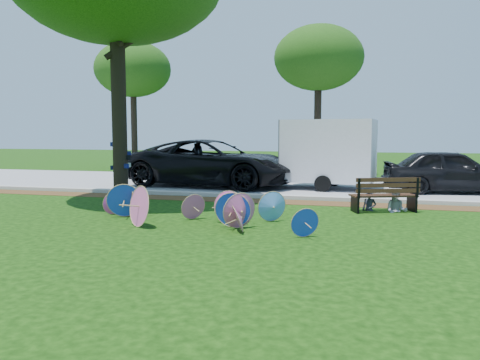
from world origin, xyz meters
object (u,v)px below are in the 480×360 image
object	(u,v)px
dark_pickup	(450,171)
cargo_trailer	(329,151)
park_bench	(383,194)
person_right	(397,190)
person_left	(370,192)
black_van	(212,163)
parasol_pile	(196,207)

from	to	relation	value
dark_pickup	cargo_trailer	size ratio (longest dim) A/B	1.38
park_bench	person_right	world-z (taller)	person_right
park_bench	person_left	distance (m)	0.36
black_van	park_bench	xyz separation A→B (m)	(6.34, -4.65, -0.46)
parasol_pile	cargo_trailer	distance (m)	8.21
person_right	black_van	bearing A→B (deg)	153.90
parasol_pile	park_bench	size ratio (longest dim) A/B	3.15
black_van	person_left	bearing A→B (deg)	-121.75
cargo_trailer	park_bench	world-z (taller)	cargo_trailer
parasol_pile	cargo_trailer	xyz separation A→B (m)	(2.51, 7.74, 1.06)
black_van	parasol_pile	bearing A→B (deg)	-158.93
cargo_trailer	person_left	distance (m)	5.12
black_van	cargo_trailer	bearing A→B (deg)	-81.39
parasol_pile	dark_pickup	distance (m)	10.16
parasol_pile	cargo_trailer	size ratio (longest dim) A/B	1.70
park_bench	person_left	bearing A→B (deg)	151.33
cargo_trailer	person_right	world-z (taller)	cargo_trailer
cargo_trailer	park_bench	bearing A→B (deg)	-62.76
cargo_trailer	park_bench	xyz separation A→B (m)	(1.77, -4.88, -0.98)
parasol_pile	black_van	size ratio (longest dim) A/B	0.84
park_bench	person_right	distance (m)	0.38
person_left	person_right	xyz separation A→B (m)	(0.70, 0.00, 0.08)
cargo_trailer	park_bench	distance (m)	5.28
dark_pickup	person_left	xyz separation A→B (m)	(-2.79, -4.69, -0.25)
park_bench	person_right	size ratio (longest dim) A/B	1.50
cargo_trailer	person_left	bearing A→B (deg)	-66.31
person_left	person_right	size ratio (longest dim) A/B	0.87
dark_pickup	person_left	bearing A→B (deg)	142.51
black_van	cargo_trailer	size ratio (longest dim) A/B	2.02
parasol_pile	black_van	xyz separation A→B (m)	(-2.05, 7.52, 0.53)
parasol_pile	person_left	bearing A→B (deg)	36.57
parasol_pile	person_left	distance (m)	4.90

